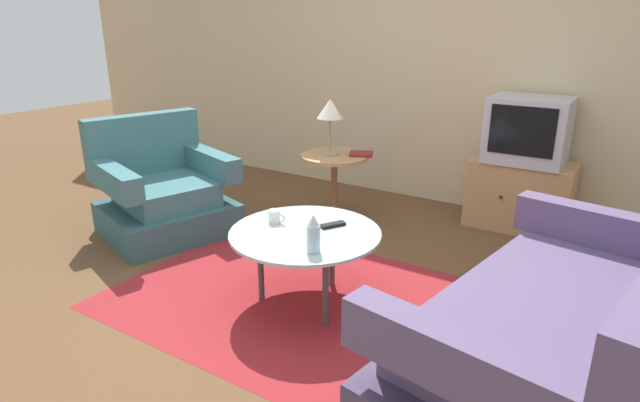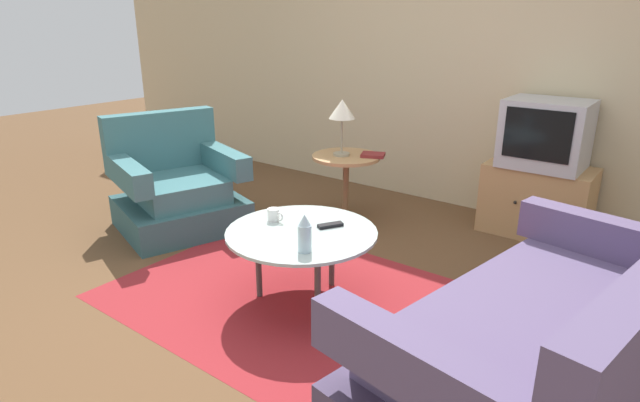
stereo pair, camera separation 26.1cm
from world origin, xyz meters
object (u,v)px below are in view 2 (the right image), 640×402
table_lamp (342,112)px  vase (305,234)px  book (373,155)px  armchair (177,190)px  television (546,134)px  couch (549,348)px  tv_stand (536,200)px  mug (274,215)px  tv_remote_dark (330,225)px  side_table (346,174)px  coffee_table (302,236)px

table_lamp → vase: (0.76, -1.40, -0.36)m
vase → book: (-0.54, 1.52, 0.03)m
armchair → television: 2.85m
couch → tv_stand: (-0.61, 1.95, -0.00)m
table_lamp → couch: bearing=-32.4°
table_lamp → mug: size_ratio=3.92×
table_lamp → tv_stand: bearing=27.9°
couch → tv_remote_dark: 1.31m
book → armchair: bearing=-164.2°
couch → table_lamp: table_lamp is taller
mug → couch: bearing=-2.0°
mug → book: size_ratio=0.51×
television → table_lamp: 1.52m
couch → side_table: 2.30m
television → tv_remote_dark: (-0.68, -1.75, -0.33)m
table_lamp → mug: bearing=-74.0°
armchair → vase: bearing=91.2°
armchair → book: armchair is taller
armchair → tv_remote_dark: bearing=102.0°
side_table → armchair: bearing=-138.9°
tv_stand → tv_remote_dark: bearing=-111.1°
side_table → tv_remote_dark: (0.63, -1.07, 0.05)m
television → mug: 2.15m
armchair → television: bearing=142.1°
table_lamp → side_table: bearing=40.1°
tv_stand → armchair: bearing=-145.9°
couch → coffee_table: couch is taller
table_lamp → vase: table_lamp is taller
armchair → tv_stand: 2.81m
tv_stand → couch: bearing=-72.7°
armchair → vase: size_ratio=5.40×
tv_stand → table_lamp: table_lamp is taller
table_lamp → mug: 1.30m
coffee_table → vase: (0.19, -0.21, 0.13)m
armchair → vase: (1.75, -0.54, 0.25)m
coffee_table → book: (-0.35, 1.32, 0.16)m
tv_stand → book: 1.30m
book → side_table: bearing=-176.6°
couch → television: 2.09m
side_table → mug: (0.31, -1.20, 0.08)m
tv_remote_dark → coffee_table: bearing=177.2°
couch → mug: 1.62m
mug → tv_remote_dark: 0.35m
tv_stand → tv_remote_dark: size_ratio=5.01×
coffee_table → table_lamp: table_lamp is taller
vase → mug: 0.48m
couch → tv_remote_dark: bearing=91.5°
side_table → tv_stand: 1.49m
television → table_lamp: television is taller
couch → side_table: size_ratio=3.32×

